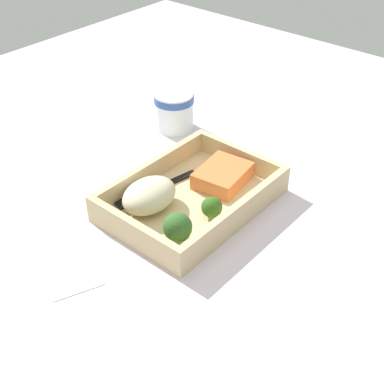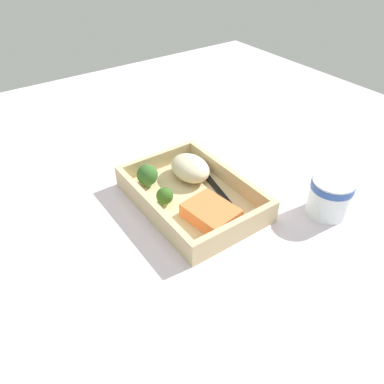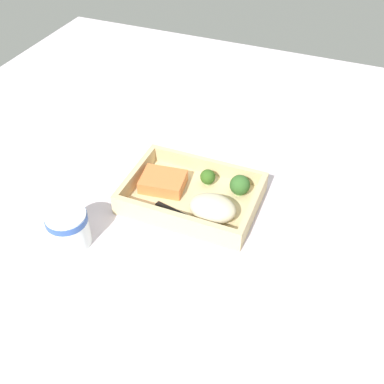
# 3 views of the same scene
# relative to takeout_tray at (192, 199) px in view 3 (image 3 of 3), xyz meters

# --- Properties ---
(ground_plane) EXTENTS (1.60, 1.60, 0.02)m
(ground_plane) POSITION_rel_takeout_tray_xyz_m (0.00, 0.00, -0.02)
(ground_plane) COLOR silver
(takeout_tray) EXTENTS (0.28, 0.20, 0.01)m
(takeout_tray) POSITION_rel_takeout_tray_xyz_m (0.00, 0.00, 0.00)
(takeout_tray) COLOR #CEB786
(takeout_tray) RESTS_ON ground_plane
(tray_rim) EXTENTS (0.28, 0.20, 0.04)m
(tray_rim) POSITION_rel_takeout_tray_xyz_m (0.00, 0.00, 0.02)
(tray_rim) COLOR #CEB786
(tray_rim) RESTS_ON takeout_tray
(salmon_fillet) EXTENTS (0.10, 0.09, 0.03)m
(salmon_fillet) POSITION_rel_takeout_tray_xyz_m (-0.07, 0.01, 0.02)
(salmon_fillet) COLOR orange
(salmon_fillet) RESTS_ON takeout_tray
(mashed_potatoes) EXTENTS (0.10, 0.07, 0.05)m
(mashed_potatoes) POSITION_rel_takeout_tray_xyz_m (0.06, -0.04, 0.03)
(mashed_potatoes) COLOR beige
(mashed_potatoes) RESTS_ON takeout_tray
(broccoli_floret_1) EXTENTS (0.04, 0.04, 0.05)m
(broccoli_floret_1) POSITION_rel_takeout_tray_xyz_m (0.09, 0.05, 0.03)
(broccoli_floret_1) COLOR #81AE5D
(broccoli_floret_1) RESTS_ON takeout_tray
(broccoli_floret_2) EXTENTS (0.03, 0.03, 0.04)m
(broccoli_floret_2) POSITION_rel_takeout_tray_xyz_m (0.02, 0.05, 0.03)
(broccoli_floret_2) COLOR #8AAF63
(broccoli_floret_2) RESTS_ON takeout_tray
(fork) EXTENTS (0.16, 0.05, 0.00)m
(fork) POSITION_rel_takeout_tray_xyz_m (0.03, -0.06, 0.01)
(fork) COLOR black
(fork) RESTS_ON takeout_tray
(paper_cup) EXTENTS (0.08, 0.08, 0.08)m
(paper_cup) POSITION_rel_takeout_tray_xyz_m (-0.17, -0.20, 0.04)
(paper_cup) COLOR white
(paper_cup) RESTS_ON ground_plane
(receipt_slip) EXTENTS (0.12, 0.15, 0.00)m
(receipt_slip) POSITION_rel_takeout_tray_xyz_m (0.22, -0.05, -0.00)
(receipt_slip) COLOR white
(receipt_slip) RESTS_ON ground_plane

